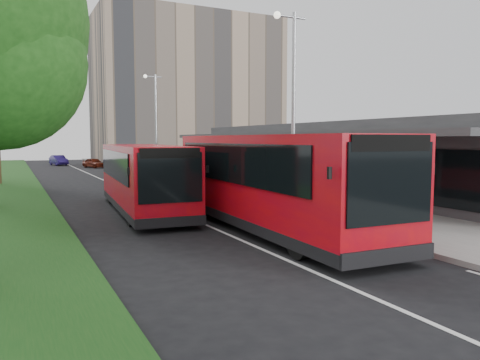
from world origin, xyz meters
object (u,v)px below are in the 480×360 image
object	(u,v)px
bus_main	(272,182)
bus_second	(144,178)
bollard	(185,172)
car_near	(94,163)
lamp_post_near	(292,99)
litter_bin	(240,182)
lamp_post_far	(155,118)
car_far	(59,160)

from	to	relation	value
bus_main	bus_second	distance (m)	6.60
bollard	car_near	world-z (taller)	bollard
lamp_post_near	litter_bin	distance (m)	9.07
lamp_post_far	bollard	distance (m)	5.60
bus_main	bus_second	bearing A→B (deg)	116.92
lamp_post_near	lamp_post_far	world-z (taller)	same
bus_second	litter_bin	distance (m)	8.37
lamp_post_near	bus_main	xyz separation A→B (m)	(-2.51, -2.77, -3.07)
car_far	car_near	bearing A→B (deg)	-78.56
lamp_post_near	car_far	bearing A→B (deg)	96.99
bus_main	car_near	bearing A→B (deg)	91.47
lamp_post_far	bus_main	world-z (taller)	lamp_post_far
bus_second	car_far	distance (m)	39.64
bus_second	car_far	xyz separation A→B (m)	(0.06, 39.63, -0.85)
lamp_post_far	bollard	size ratio (longest dim) A/B	7.89
lamp_post_near	bus_second	world-z (taller)	lamp_post_near
car_far	lamp_post_far	bearing A→B (deg)	-88.82
lamp_post_near	bus_main	bearing A→B (deg)	-132.20
lamp_post_far	bollard	bearing A→B (deg)	-72.27
lamp_post_far	bollard	xyz separation A→B (m)	(1.17, -3.67, -4.06)
lamp_post_near	car_near	size ratio (longest dim) A/B	2.56
bollard	bus_main	bearing A→B (deg)	-100.93
bollard	lamp_post_far	bearing A→B (deg)	107.73
bus_second	car_near	world-z (taller)	bus_second
lamp_post_near	car_near	world-z (taller)	lamp_post_near
lamp_post_far	litter_bin	xyz separation A→B (m)	(1.54, -12.07, -4.12)
lamp_post_far	car_far	xyz separation A→B (m)	(-5.25, 22.83, -4.12)
litter_bin	bollard	xyz separation A→B (m)	(-0.37, 8.40, 0.06)
litter_bin	car_near	bearing A→B (deg)	97.78
bus_second	litter_bin	xyz separation A→B (m)	(6.86, 4.73, -0.85)
litter_bin	car_far	bearing A→B (deg)	101.02
lamp_post_near	lamp_post_far	size ratio (longest dim) A/B	1.00
litter_bin	bus_main	bearing A→B (deg)	-110.76
lamp_post_near	bus_main	world-z (taller)	lamp_post_near
lamp_post_near	lamp_post_far	xyz separation A→B (m)	(0.00, 20.00, 0.00)
litter_bin	bollard	world-z (taller)	bollard
lamp_post_far	bus_main	distance (m)	23.12
bus_second	car_near	xyz separation A→B (m)	(3.04, 32.70, -0.92)
bus_main	litter_bin	bearing A→B (deg)	71.06
lamp_post_far	litter_bin	size ratio (longest dim) A/B	8.88
bus_main	car_far	distance (m)	45.70
bus_second	lamp_post_far	bearing A→B (deg)	77.00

